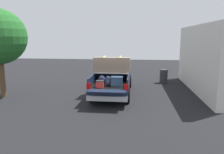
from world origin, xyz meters
name	(u,v)px	position (x,y,z in m)	size (l,w,h in m)	color
ground_plane	(113,93)	(0.00, 0.00, 0.00)	(40.00, 40.00, 0.00)	black
pickup_truck	(114,77)	(0.34, 0.00, 0.95)	(6.05, 2.06, 2.23)	#162138
building_facade	(196,59)	(1.28, -4.99, 2.00)	(8.25, 0.36, 3.99)	silver
trash_can	(164,76)	(3.41, -3.36, 0.50)	(0.60, 0.60, 0.98)	#2D2D33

